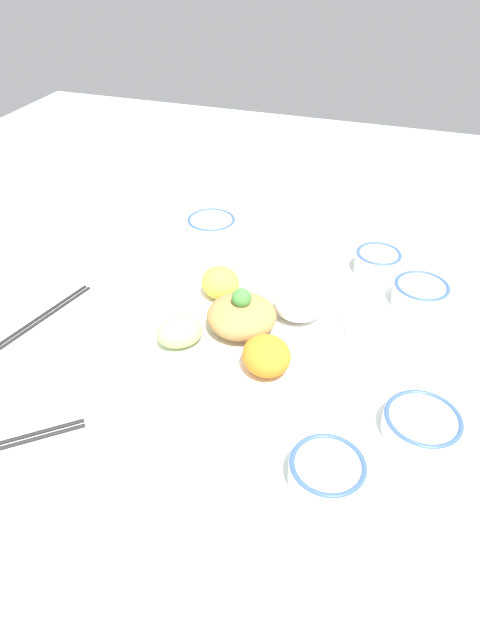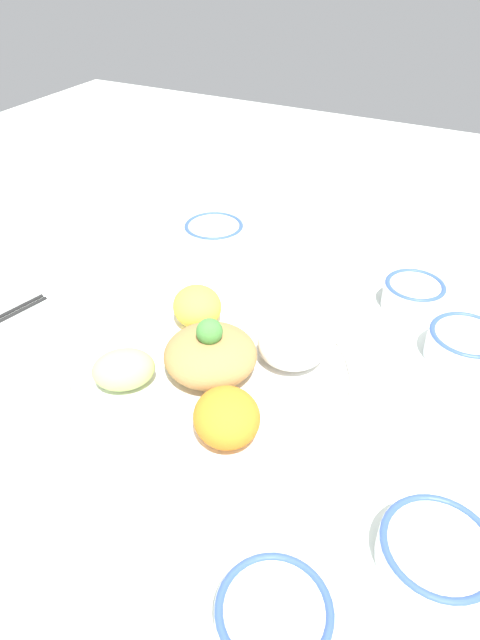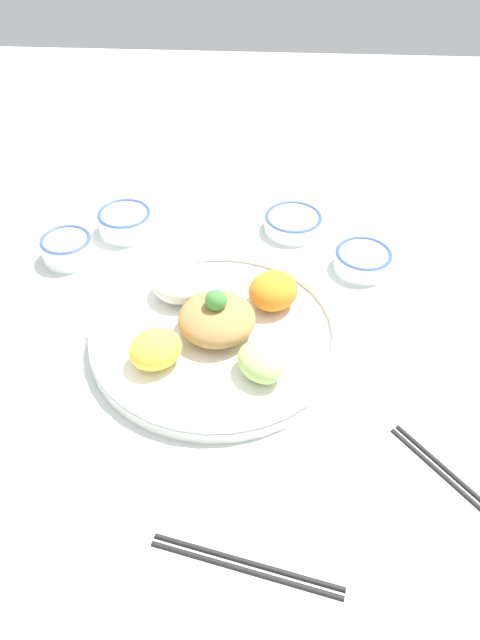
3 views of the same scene
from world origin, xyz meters
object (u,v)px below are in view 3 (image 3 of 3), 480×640
Objects in this scene: sauce_bowl_far at (67,248)px; chopsticks_pair_near at (246,565)px; serving_spoon_extra at (52,349)px; sauce_bowl_dark at (363,259)px; salad_platter at (217,328)px; rice_bowl_plain at (293,222)px; chopsticks_pair_far at (468,491)px; rice_bowl_blue at (125,221)px.

chopsticks_pair_near is at bearing 122.18° from sauce_bowl_far.
sauce_bowl_dark is at bearing -9.56° from serving_spoon_extra.
salad_platter is at bearing -26.29° from serving_spoon_extra.
sauce_bowl_dark is 0.92× the size of rice_bowl_plain.
serving_spoon_extra is at bearing 147.32° from chopsticks_pair_near.
sauce_bowl_dark is 0.50× the size of chopsticks_pair_far.
sauce_bowl_dark is (-0.24, -0.19, -0.00)m from salad_platter.
chopsticks_pair_far is at bearing 144.40° from sauce_bowl_far.
salad_platter reaches higher than sauce_bowl_far.
chopsticks_pair_near is (0.05, 0.67, -0.02)m from rice_bowl_plain.
chopsticks_pair_near is (-0.35, 0.56, -0.02)m from sauce_bowl_far.
rice_bowl_blue is 0.76m from chopsticks_pair_far.
rice_bowl_plain is 0.51m from serving_spoon_extra.
serving_spoon_extra is at bearing 98.13° from sauce_bowl_far.
salad_platter is 3.37× the size of serving_spoon_extra.
rice_bowl_blue reaches higher than sauce_bowl_dark.
salad_platter is at bearing 68.74° from rice_bowl_plain.
sauce_bowl_dark is 0.44× the size of chopsticks_pair_near.
rice_bowl_blue is at bearing 45.61° from serving_spoon_extra.
sauce_bowl_far is at bearing 15.62° from rice_bowl_plain.
rice_bowl_blue reaches higher than rice_bowl_plain.
serving_spoon_extra is (0.25, 0.04, -0.02)m from salad_platter.
chopsticks_pair_far is 0.63m from serving_spoon_extra.
chopsticks_pair_near is 0.45m from serving_spoon_extra.
salad_platter is 0.34m from rice_bowl_blue.
chopsticks_pair_near is (-0.26, 0.64, -0.02)m from rice_bowl_blue.
chopsticks_pair_far is at bearing 101.96° from sauce_bowl_dark.
serving_spoon_extra is (0.37, 0.34, -0.02)m from rice_bowl_plain.
salad_platter is 0.26m from serving_spoon_extra.
salad_platter is at bearing 146.08° from sauce_bowl_far.
rice_bowl_plain is 0.48× the size of chopsticks_pair_near.
chopsticks_pair_far is at bearing 143.03° from salad_platter.
rice_bowl_plain is at bearing -42.30° from sauce_bowl_dark.
rice_bowl_blue is (0.20, -0.28, -0.00)m from salad_platter.
serving_spoon_extra is at bearing 8.37° from salad_platter.
sauce_bowl_dark is at bearing 85.54° from chopsticks_pair_near.
sauce_bowl_dark reaches higher than chopsticks_pair_far.
rice_bowl_blue is at bearing -174.66° from chopsticks_pair_far.
chopsticks_pair_near is at bearing 72.38° from sauce_bowl_dark.
rice_bowl_blue is at bearing -11.23° from sauce_bowl_dark.
serving_spoon_extra is at bearing -149.76° from chopsticks_pair_far.
salad_platter is 3.94× the size of sauce_bowl_dark.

